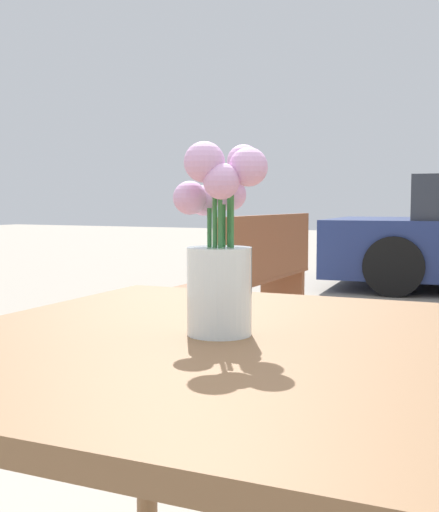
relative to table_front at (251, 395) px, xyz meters
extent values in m
cube|color=brown|center=(0.00, 0.00, 0.07)|extent=(1.02, 0.99, 0.03)
cylinder|color=brown|center=(-0.45, 0.39, -0.29)|extent=(0.05, 0.05, 0.69)
cylinder|color=silver|center=(-0.05, 0.00, 0.16)|extent=(0.10, 0.10, 0.14)
cylinder|color=silver|center=(-0.05, 0.00, 0.13)|extent=(0.09, 0.09, 0.07)
cylinder|color=#337038|center=(-0.03, 0.00, 0.21)|extent=(0.01, 0.01, 0.23)
sphere|color=#CC99C6|center=(0.00, -0.01, 0.34)|extent=(0.06, 0.06, 0.06)
cylinder|color=#337038|center=(-0.05, 0.02, 0.22)|extent=(0.01, 0.01, 0.24)
sphere|color=#CC99C6|center=(-0.04, 0.05, 0.36)|extent=(0.05, 0.05, 0.05)
cylinder|color=#337038|center=(-0.06, 0.02, 0.19)|extent=(0.01, 0.01, 0.19)
sphere|color=#CC99C6|center=(-0.06, 0.05, 0.30)|extent=(0.05, 0.05, 0.05)
cylinder|color=#337038|center=(-0.06, 0.01, 0.19)|extent=(0.01, 0.01, 0.18)
sphere|color=#CC99C6|center=(-0.09, 0.02, 0.29)|extent=(0.05, 0.05, 0.05)
cylinder|color=#337038|center=(-0.07, -0.01, 0.19)|extent=(0.01, 0.01, 0.19)
sphere|color=#CC99C6|center=(-0.10, -0.02, 0.30)|extent=(0.05, 0.05, 0.05)
cylinder|color=#337038|center=(-0.05, -0.01, 0.21)|extent=(0.01, 0.01, 0.23)
sphere|color=#CC99C6|center=(-0.06, -0.04, 0.35)|extent=(0.06, 0.06, 0.06)
cylinder|color=#337038|center=(-0.04, -0.01, 0.20)|extent=(0.01, 0.01, 0.21)
sphere|color=#CC99C6|center=(-0.03, -0.04, 0.32)|extent=(0.05, 0.05, 0.05)
cube|color=brown|center=(-1.31, 2.87, -0.19)|extent=(0.39, 1.49, 0.02)
cube|color=brown|center=(-1.15, 2.87, 0.02)|extent=(0.07, 1.48, 0.40)
cube|color=brown|center=(-1.29, 2.19, -0.42)|extent=(0.33, 0.07, 0.43)
cube|color=brown|center=(-1.32, 3.55, -0.42)|extent=(0.33, 0.07, 0.43)
cylinder|color=black|center=(-0.91, 5.53, -0.33)|extent=(0.62, 0.24, 0.60)
cylinder|color=black|center=(-1.09, 7.31, -0.33)|extent=(0.62, 0.24, 0.60)
camera|label=1|loc=(0.39, -0.87, 0.29)|focal=45.00mm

